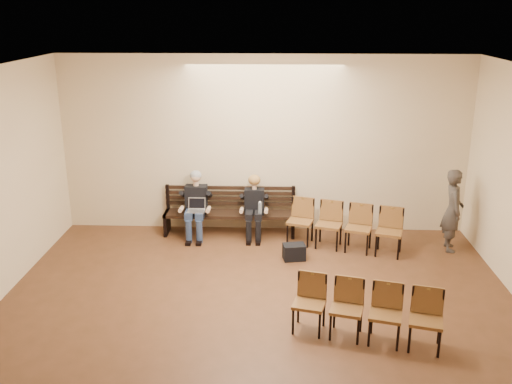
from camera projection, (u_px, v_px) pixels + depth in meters
ground at (253, 378)px, 6.98m from camera, size 10.00×10.00×0.00m
room_walls at (256, 161)px, 6.95m from camera, size 8.02×10.01×3.51m
bench at (230, 223)px, 11.36m from camera, size 2.60×0.90×0.45m
seated_man at (196, 205)px, 11.14m from camera, size 0.53×0.73×1.27m
seated_woman at (254, 210)px, 11.12m from camera, size 0.48×0.66×1.11m
laptop at (196, 212)px, 10.96m from camera, size 0.37×0.31×0.24m
water_bottle at (260, 213)px, 10.91m from camera, size 0.08×0.08×0.24m
bag at (294, 252)px, 10.22m from camera, size 0.43×0.33×0.29m
passerby at (453, 204)px, 10.43m from camera, size 0.48×0.68×1.78m
chair_row_front at (344, 227)px, 10.59m from camera, size 2.17×1.07×0.87m
chair_row_back at (366, 312)px, 7.68m from camera, size 2.04×0.93×0.82m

